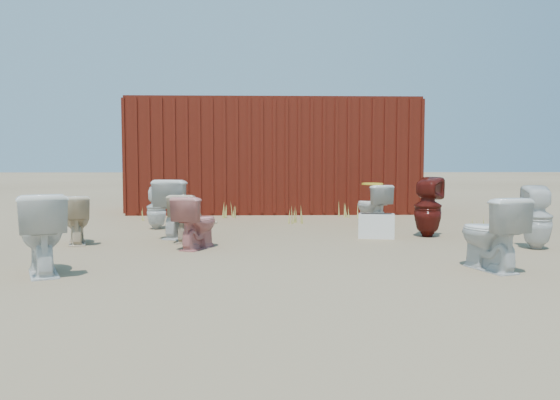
{
  "coord_description": "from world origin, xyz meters",
  "views": [
    {
      "loc": [
        -0.25,
        -6.98,
        1.08
      ],
      "look_at": [
        0.0,
        0.6,
        0.55
      ],
      "focal_mm": 35.0,
      "sensor_mm": 36.0,
      "label": 1
    }
  ],
  "objects_px": {
    "toilet_back_a": "(156,208)",
    "loose_tank": "(376,226)",
    "toilet_front_a": "(41,234)",
    "toilet_front_pink": "(197,222)",
    "toilet_front_e": "(490,233)",
    "toilet_back_beige_right": "(187,218)",
    "toilet_front_maroon": "(428,207)",
    "toilet_front_c": "(180,208)",
    "toilet_back_e": "(537,217)",
    "shipping_container": "(273,157)",
    "toilet_back_beige_left": "(76,220)",
    "toilet_back_yellowlid": "(372,205)"
  },
  "relations": [
    {
      "from": "shipping_container",
      "to": "toilet_back_beige_left",
      "type": "xyz_separation_m",
      "value": [
        -2.7,
        -4.97,
        -0.88
      ]
    },
    {
      "from": "toilet_back_yellowlid",
      "to": "toilet_back_a",
      "type": "bearing_deg",
      "value": -19.61
    },
    {
      "from": "toilet_front_pink",
      "to": "toilet_front_e",
      "type": "relative_size",
      "value": 0.89
    },
    {
      "from": "toilet_front_pink",
      "to": "loose_tank",
      "type": "height_order",
      "value": "toilet_front_pink"
    },
    {
      "from": "toilet_front_maroon",
      "to": "toilet_back_e",
      "type": "bearing_deg",
      "value": 166.42
    },
    {
      "from": "loose_tank",
      "to": "toilet_front_c",
      "type": "bearing_deg",
      "value": -172.88
    },
    {
      "from": "toilet_front_pink",
      "to": "toilet_back_beige_right",
      "type": "relative_size",
      "value": 1.01
    },
    {
      "from": "toilet_front_pink",
      "to": "toilet_front_maroon",
      "type": "relative_size",
      "value": 0.76
    },
    {
      "from": "toilet_front_a",
      "to": "toilet_front_pink",
      "type": "xyz_separation_m",
      "value": [
        1.3,
        1.51,
        -0.06
      ]
    },
    {
      "from": "toilet_front_c",
      "to": "toilet_back_a",
      "type": "bearing_deg",
      "value": -42.69
    },
    {
      "from": "toilet_front_maroon",
      "to": "toilet_back_beige_right",
      "type": "height_order",
      "value": "toilet_front_maroon"
    },
    {
      "from": "shipping_container",
      "to": "toilet_front_c",
      "type": "relative_size",
      "value": 7.18
    },
    {
      "from": "toilet_back_yellowlid",
      "to": "toilet_back_beige_right",
      "type": "bearing_deg",
      "value": 6.23
    },
    {
      "from": "toilet_front_pink",
      "to": "toilet_front_maroon",
      "type": "distance_m",
      "value": 3.36
    },
    {
      "from": "loose_tank",
      "to": "toilet_back_yellowlid",
      "type": "bearing_deg",
      "value": 91.85
    },
    {
      "from": "toilet_front_c",
      "to": "toilet_back_e",
      "type": "height_order",
      "value": "toilet_front_c"
    },
    {
      "from": "toilet_front_c",
      "to": "toilet_back_yellowlid",
      "type": "distance_m",
      "value": 3.29
    },
    {
      "from": "toilet_front_a",
      "to": "toilet_back_beige_left",
      "type": "height_order",
      "value": "toilet_front_a"
    },
    {
      "from": "toilet_front_c",
      "to": "toilet_back_e",
      "type": "xyz_separation_m",
      "value": [
        4.58,
        -1.2,
        -0.02
      ]
    },
    {
      "from": "toilet_back_beige_left",
      "to": "toilet_back_beige_right",
      "type": "bearing_deg",
      "value": 169.41
    },
    {
      "from": "toilet_front_pink",
      "to": "toilet_front_e",
      "type": "xyz_separation_m",
      "value": [
        3.09,
        -1.45,
        0.04
      ]
    },
    {
      "from": "toilet_front_pink",
      "to": "toilet_back_beige_right",
      "type": "height_order",
      "value": "toilet_front_pink"
    },
    {
      "from": "toilet_front_a",
      "to": "toilet_back_beige_right",
      "type": "height_order",
      "value": "toilet_front_a"
    },
    {
      "from": "toilet_front_e",
      "to": "toilet_front_c",
      "type": "bearing_deg",
      "value": -52.65
    },
    {
      "from": "toilet_front_pink",
      "to": "toilet_back_a",
      "type": "xyz_separation_m",
      "value": [
        -0.88,
        2.01,
        0.02
      ]
    },
    {
      "from": "toilet_back_beige_right",
      "to": "toilet_back_e",
      "type": "relative_size",
      "value": 0.82
    },
    {
      "from": "toilet_front_e",
      "to": "toilet_back_yellowlid",
      "type": "height_order",
      "value": "toilet_front_e"
    },
    {
      "from": "loose_tank",
      "to": "toilet_back_a",
      "type": "bearing_deg",
      "value": 171.57
    },
    {
      "from": "shipping_container",
      "to": "toilet_front_c",
      "type": "bearing_deg",
      "value": -108.04
    },
    {
      "from": "toilet_front_e",
      "to": "toilet_back_e",
      "type": "height_order",
      "value": "toilet_back_e"
    },
    {
      "from": "toilet_back_yellowlid",
      "to": "toilet_front_a",
      "type": "bearing_deg",
      "value": 19.47
    },
    {
      "from": "toilet_back_beige_left",
      "to": "loose_tank",
      "type": "distance_m",
      "value": 4.09
    },
    {
      "from": "toilet_front_e",
      "to": "loose_tank",
      "type": "relative_size",
      "value": 1.47
    },
    {
      "from": "toilet_front_maroon",
      "to": "toilet_back_yellowlid",
      "type": "height_order",
      "value": "toilet_front_maroon"
    },
    {
      "from": "shipping_container",
      "to": "toilet_back_beige_left",
      "type": "distance_m",
      "value": 5.72
    },
    {
      "from": "toilet_front_e",
      "to": "toilet_back_beige_left",
      "type": "distance_m",
      "value": 5.08
    },
    {
      "from": "toilet_back_a",
      "to": "toilet_back_beige_left",
      "type": "xyz_separation_m",
      "value": [
        -0.75,
        -1.58,
        -0.02
      ]
    },
    {
      "from": "toilet_back_a",
      "to": "toilet_front_e",
      "type": "bearing_deg",
      "value": 138.48
    },
    {
      "from": "toilet_back_beige_left",
      "to": "toilet_back_beige_right",
      "type": "height_order",
      "value": "toilet_back_beige_right"
    },
    {
      "from": "toilet_front_c",
      "to": "toilet_front_e",
      "type": "height_order",
      "value": "toilet_front_c"
    },
    {
      "from": "toilet_front_a",
      "to": "toilet_back_a",
      "type": "relative_size",
      "value": 1.14
    },
    {
      "from": "toilet_front_c",
      "to": "loose_tank",
      "type": "bearing_deg",
      "value": -164.79
    },
    {
      "from": "toilet_back_beige_left",
      "to": "toilet_front_pink",
      "type": "bearing_deg",
      "value": 147.43
    },
    {
      "from": "toilet_back_a",
      "to": "loose_tank",
      "type": "relative_size",
      "value": 1.38
    },
    {
      "from": "toilet_back_beige_right",
      "to": "shipping_container",
      "type": "bearing_deg",
      "value": -94.18
    },
    {
      "from": "toilet_front_a",
      "to": "toilet_back_beige_left",
      "type": "bearing_deg",
      "value": -105.36
    },
    {
      "from": "toilet_back_beige_right",
      "to": "toilet_back_yellowlid",
      "type": "bearing_deg",
      "value": -138.65
    },
    {
      "from": "toilet_front_e",
      "to": "toilet_back_yellowlid",
      "type": "distance_m",
      "value": 3.79
    },
    {
      "from": "toilet_front_c",
      "to": "toilet_back_beige_left",
      "type": "height_order",
      "value": "toilet_front_c"
    },
    {
      "from": "toilet_back_beige_right",
      "to": "toilet_back_a",
      "type": "bearing_deg",
      "value": -53.43
    }
  ]
}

